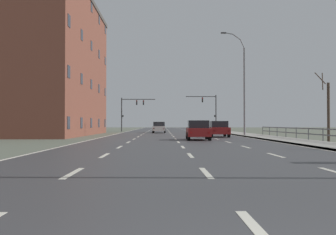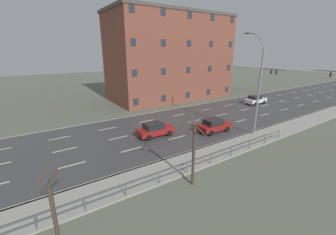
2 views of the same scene
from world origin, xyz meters
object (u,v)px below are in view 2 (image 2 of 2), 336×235
(traffic_signal_left, at_px, (266,76))
(car_far_left, at_px, (155,129))
(street_lamp_midground, at_px, (258,87))
(car_mid_centre, at_px, (214,125))
(car_near_left, at_px, (256,100))
(brick_building, at_px, (171,57))

(traffic_signal_left, height_order, car_far_left, traffic_signal_left)
(street_lamp_midground, height_order, car_mid_centre, street_lamp_midground)
(car_far_left, relative_size, car_near_left, 1.01)
(car_far_left, xyz_separation_m, car_mid_centre, (2.63, 6.47, 0.00))
(street_lamp_midground, bearing_deg, car_mid_centre, -135.08)
(traffic_signal_left, height_order, car_near_left, traffic_signal_left)
(street_lamp_midground, bearing_deg, car_far_left, -120.88)
(car_far_left, distance_m, car_mid_centre, 6.98)
(car_far_left, xyz_separation_m, brick_building, (-16.61, 13.42, 7.17))
(car_near_left, height_order, brick_building, brick_building)
(traffic_signal_left, xyz_separation_m, brick_building, (-8.45, -19.34, 4.03))
(car_mid_centre, relative_size, brick_building, 0.17)
(traffic_signal_left, height_order, car_mid_centre, traffic_signal_left)
(car_near_left, relative_size, brick_building, 0.17)
(traffic_signal_left, distance_m, car_mid_centre, 28.59)
(street_lamp_midground, xyz_separation_m, car_near_left, (-8.98, 13.19, -4.60))
(street_lamp_midground, distance_m, car_mid_centre, 6.33)
(street_lamp_midground, bearing_deg, brick_building, 170.12)
(car_far_left, height_order, brick_building, brick_building)
(car_far_left, height_order, car_mid_centre, same)
(traffic_signal_left, xyz_separation_m, car_far_left, (8.16, -32.76, -3.14))
(car_mid_centre, bearing_deg, street_lamp_midground, 46.08)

